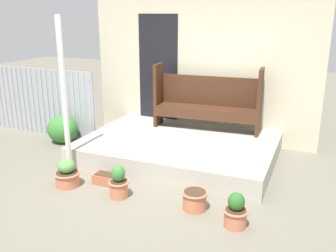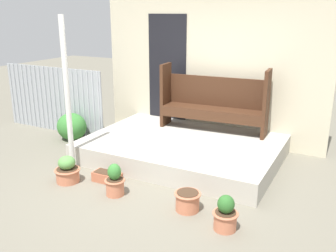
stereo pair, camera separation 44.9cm
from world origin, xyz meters
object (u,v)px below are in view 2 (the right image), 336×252
support_post (67,96)px  flower_pot_right (188,200)px  bench (214,100)px  shrub_by_fence (72,127)px  planter_box_rect (107,177)px  flower_pot_far_right (225,215)px  flower_pot_left (67,171)px  flower_pot_middle (115,182)px

support_post → flower_pot_right: 2.39m
bench → shrub_by_fence: bearing=-164.3°
shrub_by_fence → planter_box_rect: bearing=-35.2°
flower_pot_far_right → planter_box_rect: bearing=168.5°
flower_pot_left → shrub_by_fence: bearing=129.4°
bench → flower_pot_middle: 2.53m
flower_pot_right → shrub_by_fence: size_ratio=0.58×
flower_pot_middle → flower_pot_right: size_ratio=1.33×
flower_pot_middle → planter_box_rect: (-0.34, 0.28, -0.12)m
flower_pot_left → flower_pot_right: bearing=2.0°
flower_pot_left → shrub_by_fence: (-1.21, 1.47, 0.09)m
flower_pot_left → planter_box_rect: flower_pot_left is taller
flower_pot_far_right → flower_pot_left: bearing=177.0°
flower_pot_left → planter_box_rect: (0.51, 0.26, -0.10)m
flower_pot_left → flower_pot_far_right: (2.44, -0.13, 0.01)m
support_post → bench: support_post is taller
flower_pot_middle → bench: bearing=78.8°
bench → shrub_by_fence: (-2.53, -0.90, -0.61)m
shrub_by_fence → flower_pot_right: bearing=-24.5°
flower_pot_left → shrub_by_fence: 1.91m
bench → planter_box_rect: bench is taller
bench → flower_pot_left: bench is taller
bench → planter_box_rect: 2.40m
support_post → shrub_by_fence: 1.72m
planter_box_rect → flower_pot_far_right: bearing=-11.5°
flower_pot_middle → flower_pot_far_right: (1.59, -0.11, -0.01)m
flower_pot_right → support_post: bearing=171.5°
bench → planter_box_rect: (-0.81, -2.11, -0.79)m
flower_pot_left → shrub_by_fence: size_ratio=0.68×
flower_pot_right → planter_box_rect: bearing=171.8°
flower_pot_left → flower_pot_right: (1.88, 0.06, -0.04)m
support_post → flower_pot_middle: support_post is taller
flower_pot_right → planter_box_rect: size_ratio=0.80×
bench → flower_pot_middle: bearing=-105.0°
support_post → planter_box_rect: support_post is taller
flower_pot_far_right → bench: bearing=114.1°
support_post → bench: bearing=51.8°
bench → flower_pot_middle: (-0.47, -2.39, -0.67)m
flower_pot_middle → shrub_by_fence: size_ratio=0.77×
support_post → flower_pot_far_right: support_post is taller
bench → flower_pot_middle: bench is taller
flower_pot_middle → flower_pot_right: (1.03, 0.08, -0.06)m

